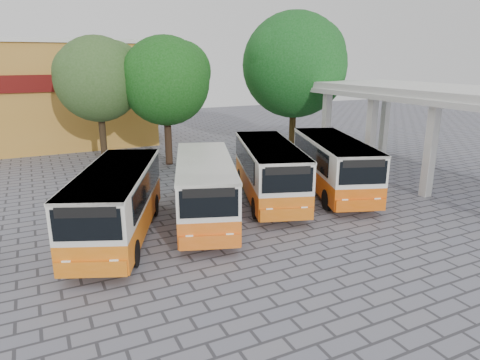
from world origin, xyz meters
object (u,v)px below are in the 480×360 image
bus_centre_left (205,186)px  bus_centre_right (269,168)px  bus_far_left (117,199)px  bus_far_right (334,162)px

bus_centre_left → bus_centre_right: (3.92, 1.25, 0.05)m
bus_far_left → bus_far_right: bus_far_right is taller
bus_centre_left → bus_centre_right: bus_centre_right is taller
bus_far_left → bus_centre_right: 7.90m
bus_centre_right → bus_far_right: bearing=11.5°
bus_centre_left → bus_far_left: bearing=-156.1°
bus_centre_right → bus_far_right: size_ratio=0.99×
bus_far_left → bus_centre_right: bus_centre_right is taller
bus_far_right → bus_centre_left: bearing=-154.3°
bus_centre_left → bus_far_right: bearing=25.1°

